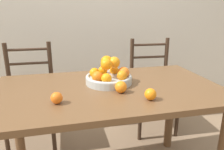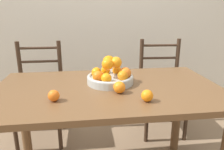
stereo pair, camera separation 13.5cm
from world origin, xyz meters
name	(u,v)px [view 2 (the right image)]	position (x,y,z in m)	size (l,w,h in m)	color
wall_back	(94,2)	(0.00, 1.43, 1.30)	(8.00, 0.06, 2.60)	silver
dining_table	(109,104)	(0.00, 0.00, 0.64)	(1.43, 0.82, 0.75)	brown
fruit_bowl	(110,75)	(0.02, 0.08, 0.81)	(0.31, 0.31, 0.18)	#B2B7B2
orange_loose_0	(147,96)	(0.18, -0.25, 0.78)	(0.06, 0.06, 0.06)	orange
orange_loose_1	(119,87)	(0.05, -0.11, 0.79)	(0.07, 0.07, 0.07)	orange
orange_loose_2	(54,96)	(-0.32, -0.18, 0.78)	(0.06, 0.06, 0.06)	orange
chair_left	(40,93)	(-0.57, 0.69, 0.47)	(0.42, 0.41, 0.94)	#382619
chair_right	(162,87)	(0.62, 0.69, 0.47)	(0.44, 0.43, 0.94)	#382619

